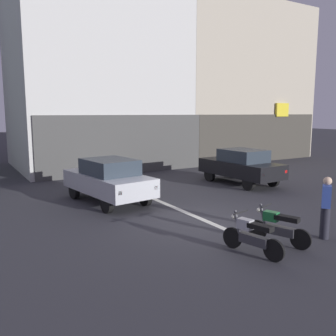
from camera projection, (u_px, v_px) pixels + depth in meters
The scene contains 9 objects.
ground_plane at pixel (204, 220), 11.29m from camera, with size 120.00×120.00×0.00m, color #333338.
lane_centre_line at pixel (126, 187), 16.39m from camera, with size 0.20×18.00×0.01m, color silver.
building_mid_block at pixel (101, 71), 22.65m from camera, with size 10.43×8.23×11.79m.
building_far_right at pixel (223, 85), 27.64m from camera, with size 10.71×8.35×10.79m.
car_silver_crossing_near at pixel (108, 179), 13.43m from camera, with size 2.30×4.30×1.64m.
car_black_parked_kerbside at pixel (241, 165), 16.92m from camera, with size 1.96×4.18×1.64m.
motorcycle_silver_row_leftmost at pixel (252, 236), 8.53m from camera, with size 0.57×1.64×0.98m.
motorcycle_green_row_left_mid at pixel (278, 227), 9.19m from camera, with size 0.69×1.60×0.98m.
person_by_motorcycles at pixel (326, 207), 9.53m from camera, with size 0.42×0.39×1.67m.
Camera 1 is at (-6.52, -8.82, 3.32)m, focal length 38.78 mm.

